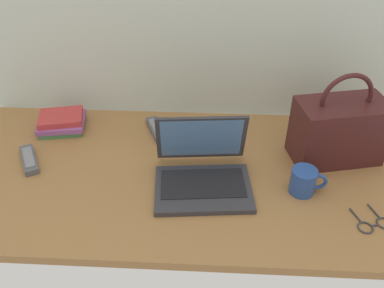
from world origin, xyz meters
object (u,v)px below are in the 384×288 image
laptop (202,171)px  handbag (339,130)px  remote_control_far (29,160)px  remote_control_near (157,130)px  eyeglasses (374,224)px  book_stack (62,122)px  coffee_mug (304,181)px

laptop → handbag: 0.49m
laptop → remote_control_far: size_ratio=2.02×
remote_control_near → eyeglasses: bearing=-32.4°
laptop → remote_control_near: size_ratio=1.99×
laptop → handbag: bearing=19.0°
handbag → book_stack: 1.03m
coffee_mug → handbag: 0.24m
coffee_mug → book_stack: coffee_mug is taller
remote_control_far → eyeglasses: (1.12, -0.24, -0.01)m
laptop → book_stack: laptop is taller
laptop → coffee_mug: (0.32, -0.03, -0.00)m
remote_control_far → book_stack: book_stack is taller
remote_control_far → eyeglasses: 1.15m
laptop → remote_control_near: bearing=123.9°
coffee_mug → remote_control_far: (-0.93, 0.10, -0.03)m
laptop → remote_control_near: laptop is taller
remote_control_near → handbag: handbag is taller
remote_control_far → book_stack: bearing=76.2°
coffee_mug → book_stack: (-0.88, 0.31, -0.01)m
eyeglasses → book_stack: size_ratio=0.66×
book_stack → coffee_mug: bearing=-19.6°
remote_control_near → remote_control_far: (-0.42, -0.21, 0.00)m
coffee_mug → remote_control_far: 0.94m
remote_control_far → laptop: bearing=-6.4°
remote_control_far → handbag: handbag is taller
book_stack → eyeglasses: bearing=-22.8°
laptop → remote_control_far: 0.62m
laptop → book_stack: (-0.56, 0.28, -0.02)m
laptop → remote_control_far: (-0.61, 0.07, -0.03)m
eyeglasses → coffee_mug: bearing=144.4°
coffee_mug → book_stack: 0.94m
laptop → book_stack: size_ratio=1.70×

